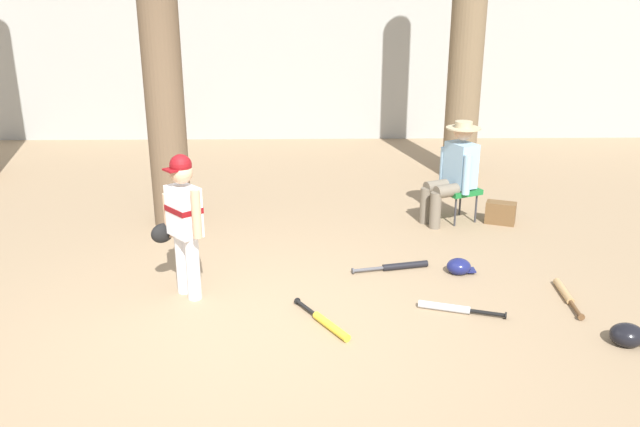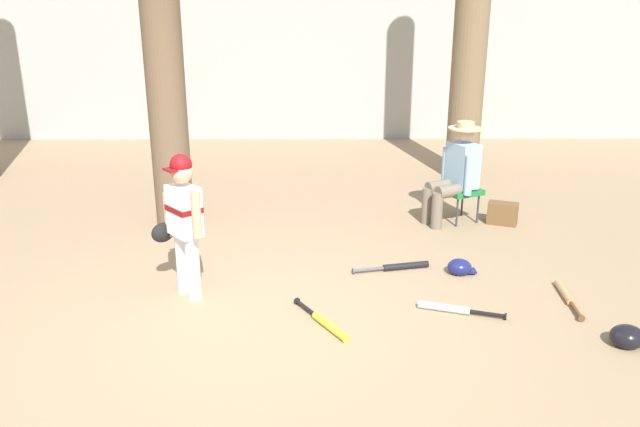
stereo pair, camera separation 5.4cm
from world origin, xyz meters
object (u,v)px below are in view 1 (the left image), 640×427
object	(u,v)px
tree_near_player	(161,52)
folding_stool	(459,191)
young_ballplayer	(183,217)
batting_helmet_navy	(459,267)
bat_aluminum_silver	(451,308)
seated_spectator	(454,170)
handbag_beside_stool	(501,213)
bat_black_composite	(399,266)
tree_behind_spectator	(468,32)
bat_wood_tan	(565,294)
bat_yellow_trainer	(327,323)
batting_helmet_black	(627,335)

from	to	relation	value
tree_near_player	folding_stool	bearing A→B (deg)	0.29
young_ballplayer	batting_helmet_navy	bearing A→B (deg)	9.55
bat_aluminum_silver	seated_spectator	bearing A→B (deg)	78.22
handbag_beside_stool	bat_black_composite	size ratio (longest dim) A/B	0.44
tree_behind_spectator	seated_spectator	xyz separation A→B (m)	(-0.54, -2.03, -1.43)
handbag_beside_stool	batting_helmet_navy	world-z (taller)	handbag_beside_stool
young_ballplayer	seated_spectator	distance (m)	3.40
handbag_beside_stool	bat_wood_tan	size ratio (longest dim) A/B	0.47
handbag_beside_stool	bat_wood_tan	distance (m)	1.98
tree_near_player	folding_stool	xyz separation A→B (m)	(3.39, 0.02, -1.61)
bat_yellow_trainer	batting_helmet_black	world-z (taller)	batting_helmet_black
bat_wood_tan	bat_black_composite	world-z (taller)	same
young_ballplayer	bat_yellow_trainer	size ratio (longest dim) A/B	1.87
tree_behind_spectator	folding_stool	world-z (taller)	tree_behind_spectator
seated_spectator	bat_yellow_trainer	world-z (taller)	seated_spectator
tree_near_player	batting_helmet_black	world-z (taller)	tree_near_player
bat_wood_tan	seated_spectator	bearing A→B (deg)	106.41
bat_yellow_trainer	tree_behind_spectator	bearing A→B (deg)	65.47
bat_yellow_trainer	tree_near_player	bearing A→B (deg)	124.15
bat_aluminum_silver	batting_helmet_navy	distance (m)	0.84
tree_behind_spectator	handbag_beside_stool	size ratio (longest dim) A/B	14.43
bat_yellow_trainer	bat_aluminum_silver	xyz separation A→B (m)	(1.07, 0.25, -0.00)
bat_wood_tan	batting_helmet_black	xyz separation A→B (m)	(0.16, -0.82, 0.04)
batting_helmet_navy	bat_black_composite	bearing A→B (deg)	169.80
bat_wood_tan	bat_aluminum_silver	world-z (taller)	same
young_ballplayer	batting_helmet_black	xyz separation A→B (m)	(3.56, -0.94, -0.67)
batting_helmet_black	bat_black_composite	bearing A→B (deg)	136.91
folding_stool	tree_near_player	bearing A→B (deg)	-179.71
batting_helmet_navy	batting_helmet_black	size ratio (longest dim) A/B	0.89
tree_near_player	tree_behind_spectator	bearing A→B (deg)	27.60
batting_helmet_black	bat_wood_tan	bearing A→B (deg)	101.33
tree_behind_spectator	bat_aluminum_silver	distance (m)	4.90
young_ballplayer	batting_helmet_black	size ratio (longest dim) A/B	4.18
seated_spectator	bat_aluminum_silver	size ratio (longest dim) A/B	1.67
bat_black_composite	bat_yellow_trainer	bearing A→B (deg)	-123.07
batting_helmet_navy	batting_helmet_black	distance (m)	1.70
handbag_beside_stool	batting_helmet_black	xyz separation A→B (m)	(0.19, -2.80, -0.05)
handbag_beside_stool	batting_helmet_navy	bearing A→B (deg)	-119.51
seated_spectator	batting_helmet_black	distance (m)	3.02
bat_wood_tan	bat_black_composite	distance (m)	1.55
folding_stool	batting_helmet_black	xyz separation A→B (m)	(0.68, -2.91, -0.29)
bat_yellow_trainer	seated_spectator	bearing A→B (deg)	58.69
young_ballplayer	folding_stool	bearing A→B (deg)	34.43
handbag_beside_stool	bat_aluminum_silver	bearing A→B (deg)	-115.31
bat_black_composite	batting_helmet_navy	distance (m)	0.58
bat_black_composite	young_ballplayer	bearing A→B (deg)	-165.01
tree_near_player	bat_yellow_trainer	bearing A→B (deg)	-55.85
seated_spectator	handbag_beside_stool	bearing A→B (deg)	-7.27
handbag_beside_stool	bat_yellow_trainer	distance (m)	3.27
folding_stool	seated_spectator	distance (m)	0.29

